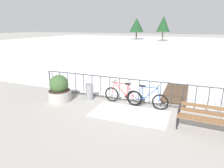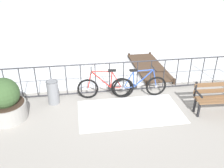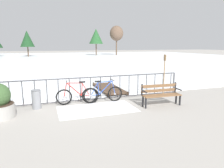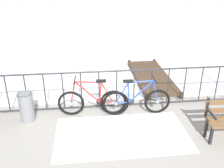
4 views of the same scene
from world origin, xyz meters
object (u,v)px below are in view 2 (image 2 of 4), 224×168
Objects in this scene: bicycle_second at (105,87)px; park_bench at (223,95)px; planter_with_shrub at (5,102)px; bicycle_near_railing at (140,86)px; trash_bin at (53,92)px.

park_bench is at bearing -22.03° from bicycle_second.
planter_with_shrub reaches higher than bicycle_second.
bicycle_second is 1.05× the size of park_bench.
planter_with_shrub is at bearing -170.71° from bicycle_near_railing.
bicycle_near_railing is at bearing -0.17° from trash_bin.
planter_with_shrub is (-2.76, -0.74, 0.15)m from bicycle_second.
park_bench is at bearing -14.03° from trash_bin.
planter_with_shrub is at bearing 174.73° from park_bench.
bicycle_second is (-1.10, 0.10, 0.00)m from bicycle_near_railing.
bicycle_near_railing is 1.44× the size of planter_with_shrub.
bicycle_near_railing is 2.34× the size of trash_bin.
bicycle_near_railing is 2.68m from trash_bin.
bicycle_second is at bearing 174.55° from bicycle_near_railing.
trash_bin is (-1.58, -0.10, 0.00)m from bicycle_second.
park_bench is at bearing -29.61° from bicycle_near_railing.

